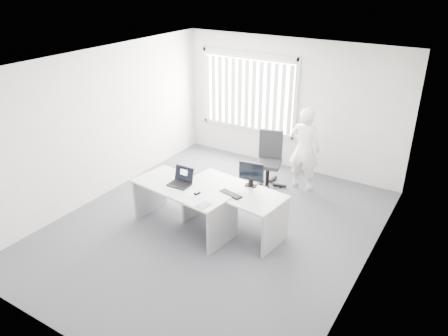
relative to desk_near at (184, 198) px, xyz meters
The scene contains 18 objects.
ground 0.76m from the desk_near, 30.04° to the left, with size 6.00×6.00×0.00m, color #54545C.
wall_back 3.38m from the desk_near, 82.42° to the left, with size 5.00×0.02×2.80m, color beige.
wall_front 2.91m from the desk_near, 81.06° to the right, with size 5.00×0.02×2.80m, color beige.
wall_left 2.24m from the desk_near, behind, with size 0.02×6.00×2.80m, color beige.
wall_right 3.06m from the desk_near, ahead, with size 0.02×6.00×2.80m, color beige.
ceiling 2.29m from the desk_near, 30.04° to the left, with size 5.00×6.00×0.02m, color silver.
window 3.40m from the desk_near, 100.03° to the left, with size 2.32×0.06×1.76m, color beige.
blinds 3.34m from the desk_near, 100.21° to the left, with size 2.20×0.10×1.50m, color white, non-canonical shape.
desk_near is the anchor object (origin of this frame).
desk_far 0.84m from the desk_near, 25.15° to the left, with size 1.78×0.99×0.77m.
office_chair 2.25m from the desk_near, 77.06° to the left, with size 0.79×0.79×1.13m.
person 2.70m from the desk_near, 64.97° to the left, with size 0.61×0.40×1.68m, color white.
laptop 0.37m from the desk_near, behind, with size 0.36×0.32×0.28m, color black, non-canonical shape.
paper_sheet 0.39m from the desk_near, 21.18° to the right, with size 0.27×0.19×0.00m, color white.
mouse 0.44m from the desk_near, 15.78° to the right, with size 0.06×0.10×0.04m, color #A6A6A8, non-canonical shape.
booklet 0.77m from the desk_near, 28.29° to the right, with size 0.16×0.22×0.01m, color silver.
keyboard 0.85m from the desk_near, 13.04° to the left, with size 0.41×0.14×0.02m, color black.
monitor 1.20m from the desk_near, 34.14° to the left, with size 0.42×0.13×0.42m, color black, non-canonical shape.
Camera 1 is at (3.51, -5.33, 4.12)m, focal length 35.00 mm.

